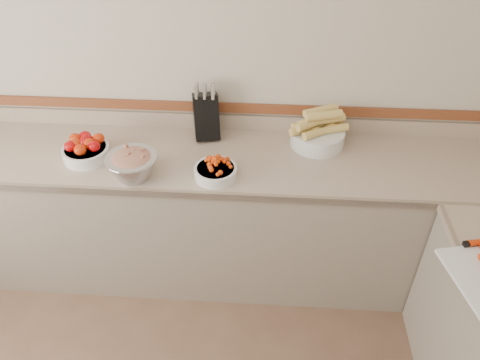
# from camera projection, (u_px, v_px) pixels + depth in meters

# --- Properties ---
(back_wall) EXTENTS (4.00, 0.00, 4.00)m
(back_wall) POSITION_uv_depth(u_px,v_px,m) (187.00, 67.00, 2.68)
(back_wall) COLOR beige
(back_wall) RESTS_ON ground_plane
(counter_back) EXTENTS (4.00, 0.65, 1.08)m
(counter_back) POSITION_uv_depth(u_px,v_px,m) (188.00, 214.00, 2.95)
(counter_back) COLOR tan
(counter_back) RESTS_ON ground_plane
(knife_block) EXTENTS (0.18, 0.20, 0.35)m
(knife_block) POSITION_uv_depth(u_px,v_px,m) (206.00, 115.00, 2.75)
(knife_block) COLOR black
(knife_block) RESTS_ON counter_back
(tomato_bowl) EXTENTS (0.26, 0.26, 0.13)m
(tomato_bowl) POSITION_uv_depth(u_px,v_px,m) (86.00, 149.00, 2.63)
(tomato_bowl) COLOR white
(tomato_bowl) RESTS_ON counter_back
(cherry_tomato_bowl) EXTENTS (0.23, 0.23, 0.13)m
(cherry_tomato_bowl) POSITION_uv_depth(u_px,v_px,m) (216.00, 170.00, 2.50)
(cherry_tomato_bowl) COLOR white
(cherry_tomato_bowl) RESTS_ON counter_back
(corn_bowl) EXTENTS (0.35, 0.32, 0.23)m
(corn_bowl) POSITION_uv_depth(u_px,v_px,m) (318.00, 132.00, 2.72)
(corn_bowl) COLOR white
(corn_bowl) RESTS_ON counter_back
(rhubarb_bowl) EXTENTS (0.28, 0.28, 0.16)m
(rhubarb_bowl) POSITION_uv_depth(u_px,v_px,m) (132.00, 164.00, 2.47)
(rhubarb_bowl) COLOR #B2B2BA
(rhubarb_bowl) RESTS_ON counter_back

